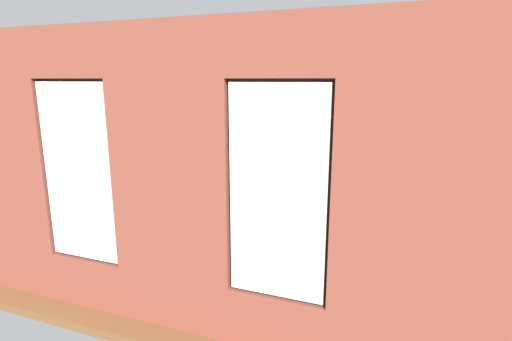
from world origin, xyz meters
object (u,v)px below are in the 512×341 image
Objects in this scene: potted_plant_between_couches at (249,239)px; potted_plant_mid_room_small at (331,207)px; coffee_table at (265,216)px; tv_flatscreen at (132,161)px; remote_black at (265,212)px; remote_gray at (268,214)px; potted_plant_foreground_right at (184,163)px; papasan_chair at (282,185)px; couch_by_window at (147,259)px; media_console at (135,192)px; cup_ceramic at (240,209)px; couch_left at (440,235)px; potted_plant_near_tv at (121,192)px; potted_plant_by_left_couch at (411,207)px; table_plant_small at (288,206)px; potted_plant_corner_far_left at (478,294)px; potted_plant_corner_near_left at (444,187)px.

potted_plant_mid_room_small is at bearing -98.02° from potted_plant_between_couches.
coffee_table is 1.14× the size of tv_flatscreen.
remote_gray is (-0.10, 0.11, 0.00)m from remote_black.
papasan_chair is at bearing 171.40° from potted_plant_foreground_right.
couch_by_window reaches higher than media_console.
cup_ceramic is 0.17× the size of potted_plant_mid_room_small.
potted_plant_near_tv reaches higher than couch_left.
cup_ceramic reaches higher than coffee_table.
potted_plant_between_couches is at bearing 116.47° from cup_ceramic.
potted_plant_mid_room_small reaches higher than potted_plant_by_left_couch.
remote_gray is 2.80m from potted_plant_by_left_couch.
coffee_table is 7.74× the size of remote_gray.
potted_plant_foreground_right is (5.44, -1.90, 0.30)m from couch_left.
table_plant_small is 0.17× the size of potted_plant_between_couches.
papasan_chair is 4.91m from potted_plant_corner_far_left.
potted_plant_by_left_couch is at bearing -152.35° from potted_plant_mid_room_small.
potted_plant_foreground_right reaches higher than potted_plant_corner_near_left.
cup_ceramic is at bearing -126.92° from remote_black.
potted_plant_mid_room_small is at bearing 162.39° from potted_plant_foreground_right.
couch_by_window is at bearing -61.89° from couch_left.
potted_plant_corner_near_left is 2.26m from potted_plant_mid_room_small.
potted_plant_corner_near_left is (-3.67, -4.16, 0.24)m from couch_by_window.
cup_ceramic is at bearing 136.70° from potted_plant_foreground_right.
cup_ceramic is 0.06× the size of potted_plant_corner_far_left.
coffee_table is at bearing -88.40° from couch_left.
remote_gray is (2.54, 0.37, 0.12)m from couch_left.
potted_plant_corner_far_left is (-5.90, 2.72, 0.38)m from media_console.
remote_black is 0.14× the size of potted_plant_corner_near_left.
coffee_table is 3.18m from media_console.
potted_plant_near_tv reaches higher than table_plant_small.
potted_plant_corner_far_left is at bearing 148.82° from cup_ceramic.
couch_by_window is 10.92× the size of remote_gray.
tv_flatscreen is (0.00, -0.00, 0.65)m from media_console.
table_plant_small is (-0.76, -0.23, 0.07)m from cup_ceramic.
coffee_table is at bearing 38.38° from potted_plant_corner_near_left.
cup_ceramic is 0.07× the size of potted_plant_between_couches.
couch_left is at bearing -147.91° from couch_by_window.
potted_plant_corner_far_left is (-1.90, 3.03, 0.33)m from potted_plant_mid_room_small.
remote_black is 1.99m from potted_plant_between_couches.
tv_flatscreen reaches higher than potted_plant_corner_near_left.
tv_flatscreen is 1.23m from potted_plant_near_tv.
table_plant_small is 0.17× the size of potted_plant_corner_near_left.
cup_ceramic reaches higher than potted_plant_mid_room_small.
potted_plant_corner_far_left is (-2.44, 2.17, 0.11)m from table_plant_small.
potted_plant_by_left_couch is at bearing -145.77° from cup_ceramic.
couch_by_window reaches higher than cup_ceramic.
potted_plant_mid_room_small is (-0.81, -1.09, -0.12)m from remote_gray.
remote_black is 2.81m from potted_plant_by_left_couch.
potted_plant_mid_room_small is (-1.78, -2.93, -0.00)m from couch_by_window.
table_plant_small is 2.96m from potted_plant_near_tv.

